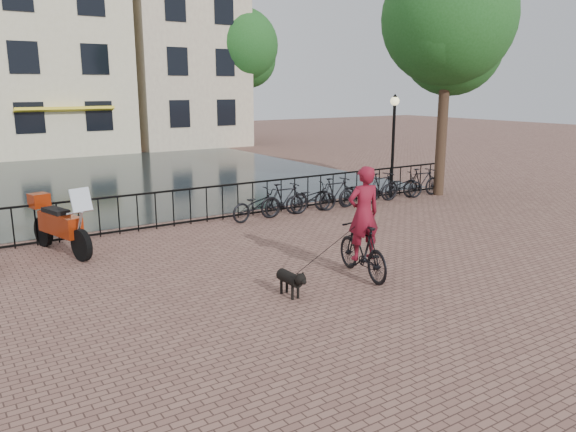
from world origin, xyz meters
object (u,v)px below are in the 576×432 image
cyclist (363,229)px  lamp_post (394,129)px  dog (290,282)px  motorcycle (60,218)px

cyclist → lamp_post: bearing=-127.2°
dog → lamp_post: bearing=35.3°
lamp_post → motorcycle: (-10.83, -0.60, -1.54)m
motorcycle → cyclist: bearing=-62.2°
cyclist → dog: bearing=14.0°
dog → cyclist: bearing=3.2°
lamp_post → dog: (-7.91, -5.75, -2.10)m
lamp_post → cyclist: (-6.08, -5.63, -1.38)m
cyclist → dog: cyclist is taller
dog → motorcycle: (-2.91, 5.15, 0.56)m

